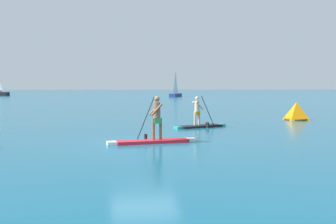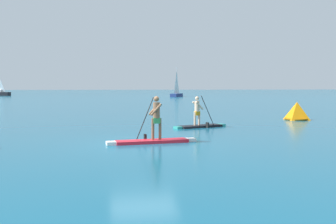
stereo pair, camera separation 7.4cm
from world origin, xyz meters
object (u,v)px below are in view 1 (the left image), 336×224
object	(u,v)px
paddleboarder_far_right	(200,121)
sailboat_right_horizon	(176,93)
race_marker_buoy	(296,112)
paddleboarder_mid_center	(153,134)

from	to	relation	value
paddleboarder_far_right	sailboat_right_horizon	xyz separation A→B (m)	(9.64, 58.14, 0.49)
race_marker_buoy	sailboat_right_horizon	bearing A→B (deg)	87.61
paddleboarder_mid_center	paddleboarder_far_right	xyz separation A→B (m)	(3.17, 5.25, -0.03)
paddleboarder_mid_center	paddleboarder_far_right	distance (m)	6.13
sailboat_right_horizon	paddleboarder_mid_center	bearing A→B (deg)	16.55
paddleboarder_far_right	sailboat_right_horizon	bearing A→B (deg)	59.10
paddleboarder_far_right	race_marker_buoy	size ratio (longest dim) A/B	1.68
paddleboarder_mid_center	paddleboarder_far_right	size ratio (longest dim) A/B	1.15
paddleboarder_mid_center	race_marker_buoy	distance (m)	13.63
race_marker_buoy	sailboat_right_horizon	size ratio (longest dim) A/B	0.31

